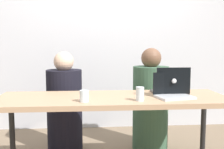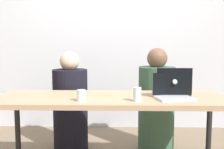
# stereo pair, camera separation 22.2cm
# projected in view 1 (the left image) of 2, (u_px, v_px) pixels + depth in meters

# --- Properties ---
(back_wall) EXTENTS (5.00, 0.10, 2.43)m
(back_wall) POSITION_uv_depth(u_px,v_px,m) (104.00, 39.00, 3.56)
(back_wall) COLOR silver
(back_wall) RESTS_ON ground
(desk) EXTENTS (1.92, 0.63, 0.70)m
(desk) POSITION_uv_depth(u_px,v_px,m) (113.00, 104.00, 2.19)
(desk) COLOR tan
(desk) RESTS_ON ground
(person_on_left) EXTENTS (0.42, 0.42, 1.07)m
(person_on_left) POSITION_uv_depth(u_px,v_px,m) (65.00, 108.00, 2.78)
(person_on_left) COLOR black
(person_on_left) RESTS_ON ground
(person_on_right) EXTENTS (0.45, 0.45, 1.10)m
(person_on_right) POSITION_uv_depth(u_px,v_px,m) (150.00, 105.00, 2.85)
(person_on_right) COLOR #385941
(person_on_right) RESTS_ON ground
(laptop_back_right) EXTENTS (0.29, 0.28, 0.24)m
(laptop_back_right) POSITION_uv_depth(u_px,v_px,m) (170.00, 88.00, 2.30)
(laptop_back_right) COLOR #38373A
(laptop_back_right) RESTS_ON desk
(laptop_front_right) EXTENTS (0.33, 0.27, 0.20)m
(laptop_front_right) POSITION_uv_depth(u_px,v_px,m) (172.00, 92.00, 2.16)
(laptop_front_right) COLOR silver
(laptop_front_right) RESTS_ON desk
(water_glass_left) EXTENTS (0.07, 0.07, 0.09)m
(water_glass_left) POSITION_uv_depth(u_px,v_px,m) (84.00, 97.00, 1.98)
(water_glass_left) COLOR silver
(water_glass_left) RESTS_ON desk
(water_glass_right) EXTENTS (0.06, 0.06, 0.11)m
(water_glass_right) POSITION_uv_depth(u_px,v_px,m) (140.00, 95.00, 2.02)
(water_glass_right) COLOR silver
(water_glass_right) RESTS_ON desk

